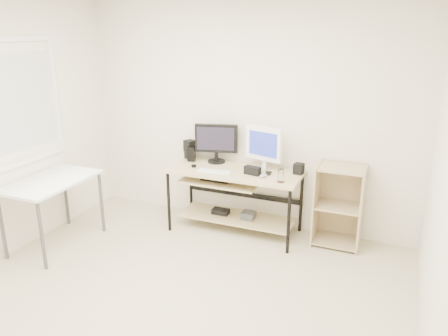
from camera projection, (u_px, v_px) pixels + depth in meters
room at (144, 159)px, 3.37m from camera, size 4.01×4.01×2.62m
desk at (233, 187)px, 5.00m from camera, size 1.50×0.65×0.75m
side_table at (52, 187)px, 4.63m from camera, size 0.60×1.00×0.75m
shelf_unit at (339, 204)px, 4.73m from camera, size 0.50×0.40×0.90m
black_monitor at (216, 141)px, 5.12m from camera, size 0.50×0.21×0.46m
white_imac at (264, 145)px, 4.88m from camera, size 0.45×0.16×0.49m
keyboard at (215, 171)px, 4.86m from camera, size 0.38×0.13×0.01m
mouse at (263, 175)px, 4.69m from camera, size 0.09×0.12×0.04m
center_speaker at (252, 171)px, 4.76m from camera, size 0.19×0.11×0.09m
speaker_left at (190, 149)px, 5.33m from camera, size 0.15×0.15×0.23m
speaker_right at (299, 169)px, 4.78m from camera, size 0.11×0.11×0.12m
audio_controller at (191, 154)px, 5.21m from camera, size 0.10×0.07×0.18m
volume_puck at (194, 166)px, 5.02m from camera, size 0.07×0.07×0.02m
smartphone at (268, 173)px, 4.80m from camera, size 0.08×0.13×0.01m
coaster at (281, 182)px, 4.53m from camera, size 0.11×0.11×0.01m
drinking_glass at (281, 176)px, 4.51m from camera, size 0.08×0.08×0.14m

